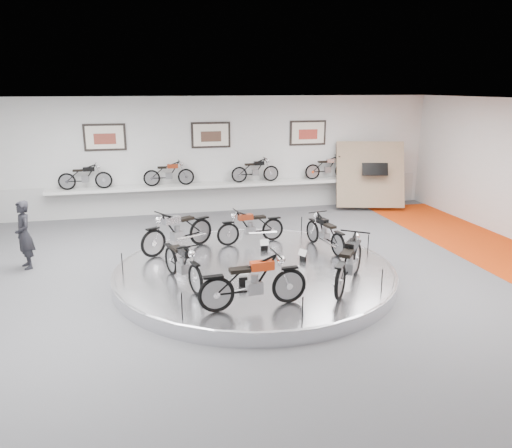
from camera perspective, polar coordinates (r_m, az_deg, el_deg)
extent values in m
plane|color=#515154|center=(11.35, 0.19, -6.86)|extent=(16.00, 16.00, 0.00)
plane|color=white|center=(10.50, 0.21, 13.76)|extent=(16.00, 16.00, 0.00)
plane|color=silver|center=(17.54, -5.14, 7.83)|extent=(16.00, 0.00, 16.00)
plane|color=silver|center=(4.65, 21.39, -15.58)|extent=(16.00, 0.00, 16.00)
cube|color=#BCBCBA|center=(17.77, -5.02, 3.19)|extent=(15.68, 0.04, 1.10)
cylinder|color=silver|center=(11.57, -0.15, -5.62)|extent=(6.40, 6.40, 0.30)
torus|color=#B2B2BA|center=(11.52, -0.15, -5.07)|extent=(6.40, 6.40, 0.10)
cube|color=silver|center=(17.41, -4.92, 4.44)|extent=(11.00, 0.55, 0.10)
cube|color=silver|center=(17.28, -16.90, 9.46)|extent=(1.35, 0.06, 0.88)
cube|color=silver|center=(17.42, -5.17, 10.10)|extent=(1.35, 0.06, 0.88)
cube|color=silver|center=(18.24, 5.95, 10.32)|extent=(1.35, 0.06, 0.88)
cube|color=#94745D|center=(18.44, 12.91, 5.52)|extent=(2.56, 1.52, 2.30)
imported|color=black|center=(13.32, -24.98, -1.14)|extent=(0.62, 0.72, 1.68)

